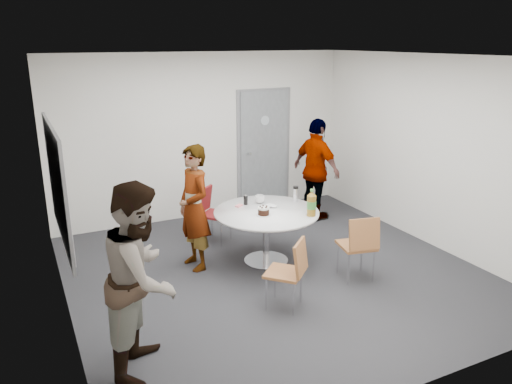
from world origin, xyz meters
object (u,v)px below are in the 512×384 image
whiteboard (57,184)px  table (269,217)px  chair_near_right (360,242)px  person_left (142,277)px  chair_far (211,209)px  person_main (194,208)px  person_right (316,170)px  door (264,150)px  chair_near_left (291,268)px

whiteboard → table: size_ratio=1.37×
chair_near_right → person_left: person_left is taller
chair_near_right → chair_far: (-1.16, 2.02, -0.03)m
whiteboard → chair_near_right: 3.52m
table → person_main: 1.00m
chair_near_right → person_main: size_ratio=0.52×
person_main → chair_near_right: bearing=45.4°
table → person_right: person_right is taller
table → chair_far: 1.13m
table → whiteboard: bearing=-177.1°
door → whiteboard: size_ratio=1.12×
person_left → chair_near_right: bearing=-50.9°
person_main → person_right: person_right is taller
person_left → chair_far: bearing=-3.6°
whiteboard → door: bearing=32.7°
chair_near_right → chair_far: bearing=131.8°
chair_near_right → person_main: bearing=154.6°
chair_near_left → person_left: (-1.69, -0.28, 0.39)m
chair_near_left → person_right: person_right is taller
chair_far → person_left: person_left is taller
table → chair_near_right: table is taller
person_main → person_left: bearing=-39.4°
whiteboard → person_main: 1.78m
person_main → person_left: (-1.10, -1.76, 0.06)m
person_left → person_right: bearing=-23.9°
table → person_main: person_main is taller
door → whiteboard: (-3.56, -2.28, 0.42)m
chair_near_left → table: bearing=30.1°
chair_near_right → person_main: person_main is taller
table → chair_near_left: bearing=-106.4°
whiteboard → table: 2.68m
whiteboard → person_right: whiteboard is taller
chair_near_left → person_main: 1.62m
chair_near_left → person_left: size_ratio=0.46×
chair_near_right → person_right: (0.74, 2.15, 0.32)m
chair_near_left → person_main: (-0.59, 1.48, 0.33)m
whiteboard → chair_near_right: bearing=-14.6°
table → person_main: (-0.94, 0.29, 0.19)m
person_main → person_left: 2.08m
chair_near_left → chair_near_right: bearing=-33.0°
chair_far → person_right: (1.90, 0.13, 0.35)m
chair_far → person_left: size_ratio=0.46×
chair_near_left → chair_far: size_ratio=0.99×
chair_far → person_main: bearing=14.6°
person_main → person_left: person_left is taller
chair_far → person_right: 1.94m
chair_near_left → chair_far: chair_far is taller
table → chair_near_left: (-0.35, -1.18, -0.14)m
door → chair_near_left: door is taller
whiteboard → person_left: size_ratio=1.08×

